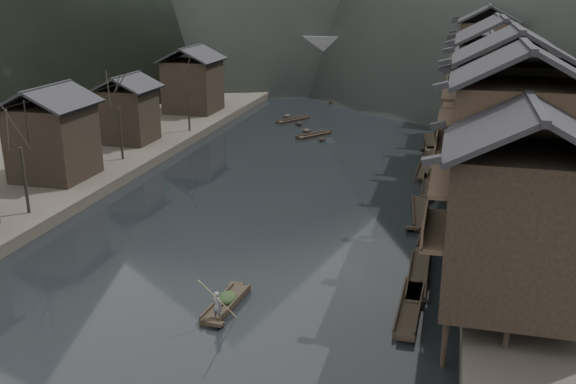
% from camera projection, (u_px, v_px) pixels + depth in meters
% --- Properties ---
extents(water, '(300.00, 300.00, 0.00)m').
position_uv_depth(water, '(236.00, 253.00, 44.15)').
color(water, black).
rests_on(water, ground).
extents(left_bank, '(40.00, 200.00, 1.20)m').
position_uv_depth(left_bank, '(92.00, 111.00, 89.11)').
color(left_bank, '#2D2823').
rests_on(left_bank, ground).
extents(stilt_houses, '(9.00, 67.60, 15.29)m').
position_uv_depth(stilt_houses, '(498.00, 90.00, 54.99)').
color(stilt_houses, black).
rests_on(stilt_houses, ground).
extents(left_houses, '(8.10, 53.20, 8.73)m').
position_uv_depth(left_houses, '(110.00, 106.00, 65.77)').
color(left_houses, black).
rests_on(left_houses, left_bank).
extents(bare_trees, '(3.74, 43.81, 7.47)m').
position_uv_depth(bare_trees, '(96.00, 115.00, 57.01)').
color(bare_trees, black).
rests_on(bare_trees, left_bank).
extents(moored_sampans, '(3.31, 72.35, 0.47)m').
position_uv_depth(moored_sampans, '(432.00, 161.00, 66.01)').
color(moored_sampans, black).
rests_on(moored_sampans, water).
extents(midriver_boats, '(8.40, 29.31, 0.45)m').
position_uv_depth(midriver_boats, '(319.00, 116.00, 87.85)').
color(midriver_boats, black).
rests_on(midriver_boats, water).
extents(stone_bridge, '(40.00, 6.00, 9.00)m').
position_uv_depth(stone_bridge, '(374.00, 60.00, 108.71)').
color(stone_bridge, '#4C4C4F').
rests_on(stone_bridge, ground).
extents(hero_sampan, '(1.50, 5.24, 0.44)m').
position_uv_depth(hero_sampan, '(226.00, 304.00, 36.82)').
color(hero_sampan, black).
rests_on(hero_sampan, water).
extents(cargo_heap, '(1.14, 1.50, 0.69)m').
position_uv_depth(cargo_heap, '(227.00, 293.00, 36.87)').
color(cargo_heap, black).
rests_on(cargo_heap, hero_sampan).
extents(boatman, '(0.71, 0.58, 1.69)m').
position_uv_depth(boatman, '(217.00, 302.00, 34.79)').
color(boatman, '#555558').
rests_on(boatman, hero_sampan).
extents(bamboo_pole, '(1.62, 2.20, 3.44)m').
position_uv_depth(bamboo_pole, '(219.00, 259.00, 33.93)').
color(bamboo_pole, '#8C7A51').
rests_on(bamboo_pole, boatman).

